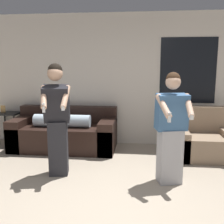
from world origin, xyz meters
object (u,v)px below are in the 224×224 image
object	(u,v)px
armchair	(204,141)
side_table	(9,118)
couch	(65,133)
person_left	(57,119)
person_right	(171,129)

from	to	relation	value
armchair	side_table	distance (m)	4.00
couch	armchair	size ratio (longest dim) A/B	2.09
side_table	person_left	xyz separation A→B (m)	(1.58, -1.54, 0.34)
armchair	person_right	bearing A→B (deg)	-121.89
armchair	side_table	world-z (taller)	armchair
person_left	side_table	bearing A→B (deg)	135.74
side_table	armchair	bearing A→B (deg)	-6.37
armchair	couch	bearing A→B (deg)	176.09
couch	person_right	world-z (taller)	person_right
person_right	side_table	bearing A→B (deg)	153.41
person_left	person_right	bearing A→B (deg)	-2.83
couch	person_left	size ratio (longest dim) A/B	1.21
person_left	person_right	xyz separation A→B (m)	(1.66, -0.08, -0.09)
couch	person_left	world-z (taller)	person_left
person_left	armchair	bearing A→B (deg)	24.60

